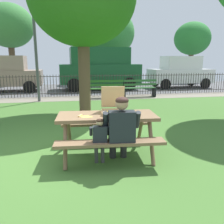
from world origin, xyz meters
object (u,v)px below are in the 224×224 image
(park_bench_right, at_px, (139,88))
(far_tree_midright, at_px, (192,39))
(far_tree_center, at_px, (108,33))
(adult_at_table, at_px, (121,128))
(parked_car_center, at_px, (100,68))
(pizza_box_open, at_px, (113,108))
(parked_car_right, at_px, (180,72))
(parked_car_left, at_px, (6,73))
(far_tree_midleft, at_px, (9,26))
(child_at_table, at_px, (100,137))
(pizza_slice_on_table, at_px, (84,116))
(picnic_table_foreground, at_px, (107,124))
(lamp_post_walkway, at_px, (35,39))
(park_bench_center, at_px, (106,89))

(park_bench_right, xyz_separation_m, far_tree_midright, (6.68, 7.56, 2.99))
(far_tree_center, bearing_deg, adult_at_table, -98.53)
(far_tree_center, bearing_deg, parked_car_center, -106.14)
(pizza_box_open, relative_size, parked_car_right, 0.15)
(parked_car_left, bearing_deg, parked_car_center, 0.00)
(far_tree_midleft, bearing_deg, far_tree_midright, -0.00)
(child_at_table, relative_size, parked_car_center, 0.18)
(parked_car_left, xyz_separation_m, far_tree_midleft, (-0.51, 4.21, 3.05))
(pizza_slice_on_table, xyz_separation_m, child_at_table, (0.21, -0.44, -0.26))
(picnic_table_foreground, height_order, pizza_slice_on_table, pizza_slice_on_table)
(park_bench_right, bearing_deg, far_tree_midright, 48.53)
(pizza_slice_on_table, distance_m, child_at_table, 0.56)
(adult_at_table, xyz_separation_m, lamp_post_walkway, (-2.14, 6.72, 1.93))
(pizza_box_open, height_order, park_bench_center, pizza_box_open)
(pizza_slice_on_table, relative_size, park_bench_right, 0.16)
(parked_car_right, bearing_deg, park_bench_center, -147.81)
(far_tree_midright, bearing_deg, child_at_table, -122.99)
(parked_car_center, height_order, far_tree_midright, far_tree_midright)
(adult_at_table, relative_size, child_at_table, 1.40)
(far_tree_center, bearing_deg, child_at_table, -99.88)
(pizza_slice_on_table, xyz_separation_m, park_bench_right, (3.03, 6.63, -0.36))
(adult_at_table, bearing_deg, park_bench_right, 70.79)
(parked_car_left, distance_m, far_tree_midleft, 5.23)
(child_at_table, distance_m, parked_car_left, 11.17)
(child_at_table, relative_size, far_tree_center, 0.15)
(parked_car_right, bearing_deg, picnic_table_foreground, -122.52)
(lamp_post_walkway, height_order, parked_car_center, lamp_post_walkway)
(pizza_slice_on_table, bearing_deg, picnic_table_foreground, 10.17)
(picnic_table_foreground, height_order, lamp_post_walkway, lamp_post_walkway)
(parked_car_right, bearing_deg, far_tree_midleft, 159.07)
(parked_car_right, distance_m, far_tree_center, 6.39)
(child_at_table, bearing_deg, park_bench_right, 68.28)
(picnic_table_foreground, xyz_separation_m, far_tree_center, (2.35, 14.12, 3.12))
(adult_at_table, height_order, park_bench_right, adult_at_table)
(park_bench_right, height_order, far_tree_midleft, far_tree_midleft)
(pizza_slice_on_table, distance_m, lamp_post_walkway, 6.72)
(child_at_table, height_order, parked_car_center, parked_car_center)
(far_tree_center, bearing_deg, pizza_box_open, -98.95)
(child_at_table, distance_m, far_tree_center, 15.20)
(pizza_box_open, distance_m, parked_car_left, 10.70)
(far_tree_midleft, bearing_deg, parked_car_right, -20.93)
(child_at_table, height_order, park_bench_right, park_bench_right)
(child_at_table, xyz_separation_m, far_tree_center, (2.55, 14.64, 3.20))
(picnic_table_foreground, relative_size, far_tree_center, 0.34)
(pizza_slice_on_table, relative_size, adult_at_table, 0.22)
(lamp_post_walkway, relative_size, parked_car_center, 0.89)
(parked_car_left, distance_m, parked_car_right, 10.50)
(child_at_table, height_order, far_tree_midleft, far_tree_midleft)
(adult_at_table, distance_m, child_at_table, 0.38)
(pizza_box_open, relative_size, far_tree_midright, 0.12)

